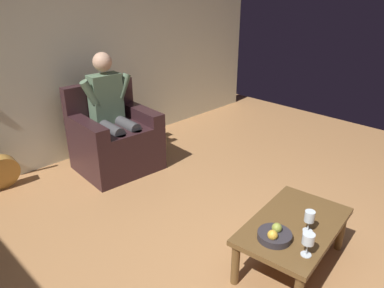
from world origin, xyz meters
TOP-DOWN VIEW (x-y plane):
  - ground_plane at (0.00, 0.00)m, footprint 7.51×7.51m
  - wall_back at (0.00, -2.84)m, footprint 6.66×0.06m
  - armchair at (-0.32, -2.21)m, footprint 0.90×0.82m
  - person_seated at (-0.32, -2.19)m, footprint 0.62×0.61m
  - coffee_table at (-0.30, 0.11)m, footprint 1.00×0.67m
  - wine_glass_near at (-0.29, 0.23)m, footprint 0.07×0.07m
  - wine_glass_far at (-0.05, 0.34)m, footprint 0.08×0.08m
  - fruit_bowl at (-0.04, 0.11)m, footprint 0.24×0.24m

SIDE VIEW (x-z plane):
  - ground_plane at x=0.00m, z-range 0.00..0.00m
  - coffee_table at x=-0.30m, z-range 0.13..0.52m
  - armchair at x=-0.32m, z-range -0.14..0.83m
  - fruit_bowl at x=-0.04m, z-range 0.36..0.47m
  - wine_glass_near at x=-0.29m, z-range 0.41..0.58m
  - wine_glass_far at x=-0.05m, z-range 0.42..0.58m
  - person_seated at x=-0.32m, z-range 0.05..1.37m
  - wall_back at x=0.00m, z-range 0.00..2.68m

